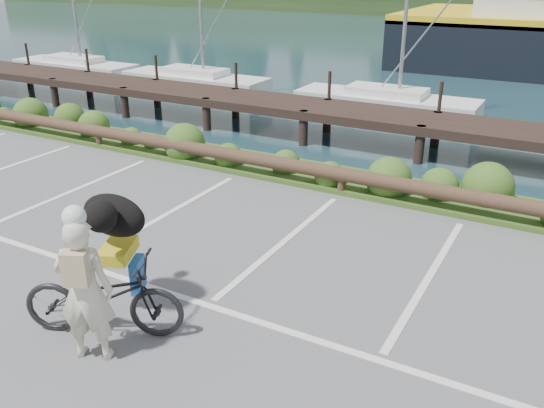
{
  "coord_description": "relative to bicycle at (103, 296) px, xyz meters",
  "views": [
    {
      "loc": [
        4.26,
        -6.2,
        4.61
      ],
      "look_at": [
        0.23,
        1.1,
        1.1
      ],
      "focal_mm": 38.0,
      "sensor_mm": 36.0,
      "label": 1
    }
  ],
  "objects": [
    {
      "name": "log_rail",
      "position": [
        0.82,
        6.19,
        -0.56
      ],
      "size": [
        32.0,
        0.3,
        0.6
      ],
      "primitive_type": null,
      "color": "#443021",
      "rests_on": "ground"
    },
    {
      "name": "bicycle",
      "position": [
        0.0,
        0.0,
        0.0
      ],
      "size": [
        2.26,
        1.56,
        1.13
      ],
      "primitive_type": "imported",
      "rotation": [
        0.0,
        0.0,
        1.99
      ],
      "color": "black",
      "rests_on": "ground"
    },
    {
      "name": "vegetation_strip",
      "position": [
        0.82,
        6.89,
        -0.51
      ],
      "size": [
        34.0,
        1.6,
        0.1
      ],
      "primitive_type": "cube",
      "color": "#3D5B21",
      "rests_on": "ground"
    },
    {
      "name": "ground",
      "position": [
        0.82,
        1.59,
        -0.56
      ],
      "size": [
        72.0,
        72.0,
        0.0
      ],
      "primitive_type": "plane",
      "color": "#545457"
    },
    {
      "name": "cyclist",
      "position": [
        0.2,
        -0.46,
        0.39
      ],
      "size": [
        0.82,
        0.7,
        1.91
      ],
      "primitive_type": "imported",
      "rotation": [
        0.0,
        0.0,
        3.56
      ],
      "color": "beige",
      "rests_on": "ground"
    },
    {
      "name": "dog",
      "position": [
        -0.28,
        0.63,
        0.86
      ],
      "size": [
        0.87,
        1.14,
        0.59
      ],
      "primitive_type": "ellipsoid",
      "rotation": [
        0.0,
        0.0,
        1.99
      ],
      "color": "black",
      "rests_on": "bicycle"
    }
  ]
}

